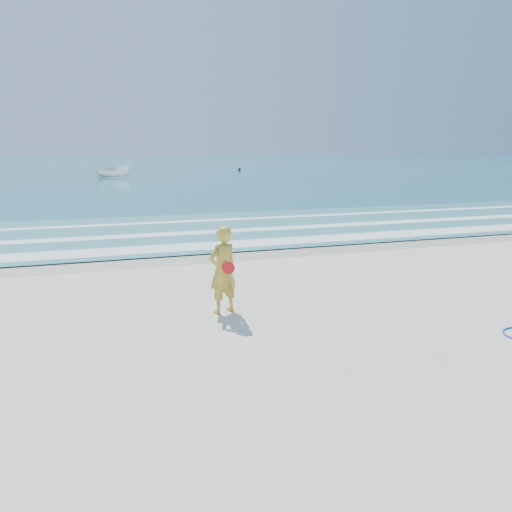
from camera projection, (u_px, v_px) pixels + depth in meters
name	position (u px, v px, depth m)	size (l,w,h in m)	color
ground	(339.00, 361.00, 8.42)	(400.00, 400.00, 0.00)	silver
wet_sand	(215.00, 254.00, 16.77)	(400.00, 2.40, 0.00)	#B2A893
ocean	(110.00, 164.00, 105.92)	(400.00, 190.00, 0.04)	#19727F
shallow	(188.00, 230.00, 21.41)	(400.00, 10.00, 0.01)	#59B7AD
foam_near	(206.00, 246.00, 17.97)	(400.00, 1.40, 0.01)	white
foam_mid	(191.00, 233.00, 20.66)	(400.00, 0.90, 0.01)	white
foam_far	(178.00, 222.00, 23.73)	(400.00, 0.60, 0.01)	white
boat	(113.00, 171.00, 57.21)	(1.55, 4.13, 1.60)	white
buoy	(239.00, 169.00, 74.51)	(0.43, 0.43, 0.43)	black
woman	(223.00, 270.00, 10.71)	(0.82, 0.69, 1.91)	gold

